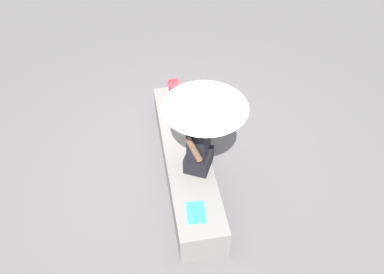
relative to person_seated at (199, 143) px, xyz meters
The scene contains 6 objects.
ground_plane 0.88m from the person_seated, 20.21° to the left, with size 14.00×14.00×0.00m, color #605B5E.
stone_bench 0.68m from the person_seated, 20.21° to the left, with size 2.56×0.54×0.44m, color gray.
person_seated is the anchor object (origin of this frame).
parasol 0.62m from the person_seated, 78.67° to the right, with size 0.92×0.92×1.14m.
handbag_black 1.28m from the person_seated, ahead, with size 0.27×0.20×0.30m.
magazine 0.77m from the person_seated, 167.05° to the left, with size 0.28×0.20×0.01m, color #339ED1.
Camera 1 is at (-3.32, 0.50, 4.02)m, focal length 36.95 mm.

